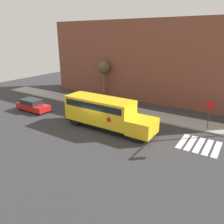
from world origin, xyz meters
name	(u,v)px	position (x,y,z in m)	size (l,w,h in m)	color
ground_plane	(97,129)	(0.00, 0.00, 0.00)	(60.00, 60.00, 0.00)	#333335
sidewalk_strip	(128,110)	(0.00, 6.50, 0.07)	(44.00, 3.00, 0.15)	#9E9E99
building_backdrop	(151,61)	(0.00, 13.00, 5.50)	(32.00, 4.00, 11.00)	brown
crosswalk_stripes	(199,145)	(9.55, 2.00, 0.00)	(3.30, 3.20, 0.01)	white
school_bus	(104,112)	(0.57, 0.55, 1.75)	(9.48, 2.57, 3.10)	yellow
parked_car	(33,105)	(-10.01, 0.14, 0.73)	(4.50, 1.75, 1.46)	red
stop_sign	(210,111)	(9.45, 5.78, 1.96)	(0.76, 0.10, 2.93)	#38383A
tree_near_sidewalk	(104,69)	(-6.17, 10.21, 4.32)	(1.86, 1.86, 5.47)	brown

